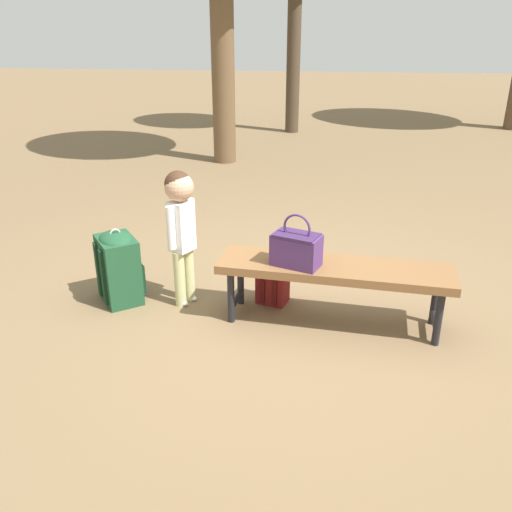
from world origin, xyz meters
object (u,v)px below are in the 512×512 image
child_standing (181,217)px  backpack_small (273,280)px  handbag (296,248)px  backpack_large (119,265)px  park_bench (334,272)px

child_standing → backpack_small: 0.83m
handbag → child_standing: 0.87m
handbag → backpack_small: (0.18, -0.29, -0.39)m
backpack_large → backpack_small: (-1.15, -0.11, -0.11)m
park_bench → backpack_large: size_ratio=2.79×
park_bench → child_standing: 1.16m
child_standing → backpack_small: size_ratio=2.76×
handbag → child_standing: size_ratio=0.36×
park_bench → backpack_large: (1.60, -0.15, -0.10)m
park_bench → handbag: (0.26, 0.04, 0.18)m
handbag → backpack_small: handbag is taller
park_bench → backpack_large: backpack_large is taller
child_standing → backpack_large: 0.63m
backpack_large → child_standing: bearing=-177.6°
handbag → backpack_small: size_ratio=0.99×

